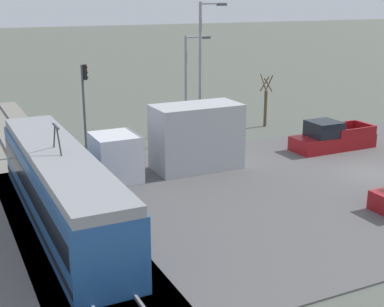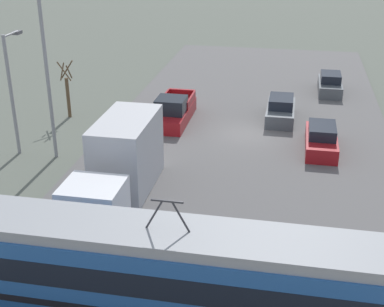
% 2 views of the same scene
% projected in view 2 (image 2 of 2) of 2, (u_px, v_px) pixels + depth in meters
% --- Properties ---
extents(ground_plane, '(320.00, 320.00, 0.00)m').
position_uv_depth(ground_plane, '(246.00, 135.00, 34.48)').
color(ground_plane, '#565B51').
extents(road_surface, '(18.21, 49.21, 0.08)m').
position_uv_depth(road_surface, '(246.00, 134.00, 34.47)').
color(road_surface, '#565454').
rests_on(road_surface, ground).
extents(light_rail_tram, '(14.91, 2.65, 4.33)m').
position_uv_depth(light_rail_tram, '(169.00, 270.00, 18.65)').
color(light_rail_tram, '#235193').
rests_on(light_rail_tram, ground).
extents(box_truck, '(2.58, 8.49, 3.72)m').
position_uv_depth(box_truck, '(120.00, 165.00, 26.07)').
color(box_truck, silver).
rests_on(box_truck, ground).
extents(pickup_truck, '(2.08, 5.60, 1.90)m').
position_uv_depth(pickup_truck, '(174.00, 112.00, 36.17)').
color(pickup_truck, maroon).
rests_on(pickup_truck, ground).
extents(sedan_car_0, '(1.82, 4.62, 1.55)m').
position_uv_depth(sedan_car_0, '(321.00, 139.00, 31.90)').
color(sedan_car_0, maroon).
rests_on(sedan_car_0, ground).
extents(sedan_car_1, '(1.87, 4.52, 1.60)m').
position_uv_depth(sedan_car_1, '(281.00, 110.00, 36.66)').
color(sedan_car_1, '#4C5156').
rests_on(sedan_car_1, ground).
extents(sedan_car_2, '(1.77, 4.25, 1.55)m').
position_uv_depth(sedan_car_2, '(330.00, 84.00, 42.29)').
color(sedan_car_2, '#4C5156').
rests_on(sedan_car_2, ground).
extents(street_tree, '(0.96, 0.80, 4.00)m').
position_uv_depth(street_tree, '(68.00, 92.00, 36.84)').
color(street_tree, brown).
rests_on(street_tree, ground).
extents(street_lamp_near_crossing, '(0.36, 1.95, 9.31)m').
position_uv_depth(street_lamp_near_crossing, '(48.00, 68.00, 29.38)').
color(street_lamp_near_crossing, gray).
rests_on(street_lamp_near_crossing, ground).
extents(street_lamp_mid_block, '(0.36, 1.95, 7.03)m').
position_uv_depth(street_lamp_mid_block, '(12.00, 85.00, 30.37)').
color(street_lamp_mid_block, gray).
rests_on(street_lamp_mid_block, ground).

